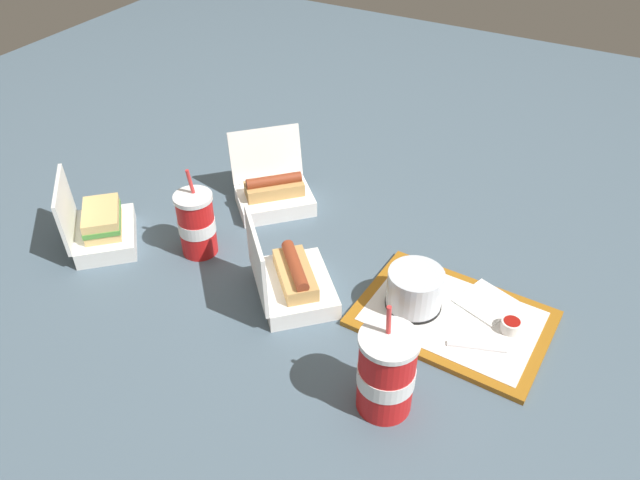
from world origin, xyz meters
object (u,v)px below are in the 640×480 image
object	(u,v)px
soda_cup_back	(386,373)
food_tray	(453,318)
ketchup_cup	(511,325)
clamshell_sandwich_right	(100,227)
cake_container	(415,290)
plastic_fork	(477,347)
clamshell_hotdog_left	(291,281)
soda_cup_center	(197,224)
clamshell_hotdog_corner	(274,192)

from	to	relation	value
soda_cup_back	food_tray	bearing A→B (deg)	-98.34
food_tray	ketchup_cup	bearing A→B (deg)	-171.71
clamshell_sandwich_right	cake_container	bearing A→B (deg)	-168.90
plastic_fork	soda_cup_back	distance (m)	0.23
clamshell_sandwich_right	clamshell_hotdog_left	world-z (taller)	clamshell_hotdog_left
food_tray	cake_container	world-z (taller)	cake_container
soda_cup_center	clamshell_hotdog_corner	bearing A→B (deg)	-101.95
cake_container	clamshell_hotdog_left	size ratio (longest dim) A/B	0.47
clamshell_sandwich_right	soda_cup_back	xyz separation A→B (m)	(-0.76, 0.10, 0.04)
plastic_fork	soda_cup_center	size ratio (longest dim) A/B	0.52
plastic_fork	soda_cup_center	xyz separation A→B (m)	(0.65, 0.01, 0.06)
food_tray	clamshell_sandwich_right	xyz separation A→B (m)	(0.79, 0.15, 0.04)
soda_cup_center	ketchup_cup	bearing A→B (deg)	-173.32
clamshell_hotdog_corner	cake_container	bearing A→B (deg)	157.98
clamshell_hotdog_left	soda_cup_center	bearing A→B (deg)	-6.24
clamshell_hotdog_corner	clamshell_sandwich_right	size ratio (longest dim) A/B	1.11
food_tray	clamshell_hotdog_left	bearing A→B (deg)	16.19
ketchup_cup	soda_cup_center	world-z (taller)	soda_cup_center
food_tray	soda_cup_back	world-z (taller)	soda_cup_back
clamshell_hotdog_corner	food_tray	bearing A→B (deg)	162.02
ketchup_cup	soda_cup_back	size ratio (longest dim) A/B	0.18
plastic_fork	clamshell_hotdog_left	distance (m)	0.39
clamshell_hotdog_corner	soda_cup_back	size ratio (longest dim) A/B	1.11
ketchup_cup	food_tray	bearing A→B (deg)	8.29
plastic_fork	clamshell_sandwich_right	bearing A→B (deg)	-13.18
clamshell_sandwich_right	clamshell_hotdog_left	bearing A→B (deg)	-173.29
clamshell_hotdog_left	clamshell_sandwich_right	bearing A→B (deg)	6.71
cake_container	soda_cup_center	xyz separation A→B (m)	(0.50, 0.06, 0.02)
clamshell_hotdog_corner	plastic_fork	bearing A→B (deg)	158.82
clamshell_hotdog_corner	clamshell_sandwich_right	xyz separation A→B (m)	(0.26, 0.32, 0.00)
clamshell_sandwich_right	soda_cup_center	distance (m)	0.23
plastic_fork	clamshell_hotdog_corner	size ratio (longest dim) A/B	0.44
food_tray	clamshell_sandwich_right	bearing A→B (deg)	10.61
food_tray	clamshell_hotdog_corner	distance (m)	0.56
food_tray	clamshell_sandwich_right	size ratio (longest dim) A/B	1.68
cake_container	clamshell_sandwich_right	size ratio (longest dim) A/B	0.50
clamshell_sandwich_right	soda_cup_center	world-z (taller)	soda_cup_center
soda_cup_back	plastic_fork	bearing A→B (deg)	-118.31
food_tray	clamshell_hotdog_corner	size ratio (longest dim) A/B	1.52
cake_container	clamshell_hotdog_corner	distance (m)	0.48
soda_cup_center	soda_cup_back	distance (m)	0.57
soda_cup_back	clamshell_sandwich_right	bearing A→B (deg)	-7.83
clamshell_hotdog_left	food_tray	bearing A→B (deg)	-163.81
ketchup_cup	clamshell_hotdog_left	distance (m)	0.44
plastic_fork	food_tray	bearing A→B (deg)	-60.56
ketchup_cup	clamshell_sandwich_right	bearing A→B (deg)	10.33
clamshell_hotdog_left	soda_cup_center	distance (m)	0.26
ketchup_cup	clamshell_hotdog_corner	distance (m)	0.66
cake_container	ketchup_cup	xyz separation A→B (m)	(-0.19, -0.03, -0.03)
plastic_fork	soda_cup_back	world-z (taller)	soda_cup_back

